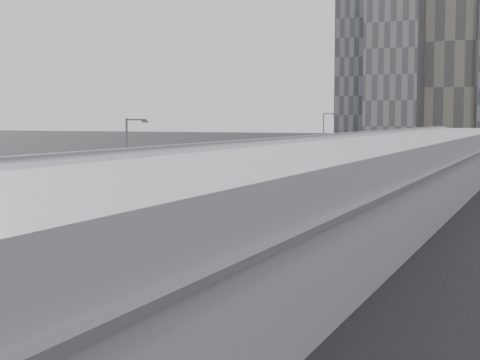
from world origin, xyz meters
The scene contains 21 objects.
sidewalk centered at (9.00, 55.00, 0.06)m, with size 10.00×170.00×0.12m, color gray.
lane_line centered at (-1.50, 55.00, 0.01)m, with size 0.12×160.00×0.02m, color gold.
depot centered at (12.99, 55.00, 3.51)m, with size 12.45×160.40×7.20m.
bus_1 centered at (2.46, 20.14, 1.64)m, with size 3.43×13.39×3.88m.
bus_2 centered at (1.62, 33.07, 1.55)m, with size 2.92×12.66×3.68m.
bus_3 centered at (2.64, 46.97, 1.51)m, with size 3.06×12.35×3.58m.
bus_4 centered at (2.44, 62.10, 1.67)m, with size 3.35×13.61×3.95m.
bus_5 centered at (2.16, 75.28, 1.69)m, with size 3.61×13.82×4.00m.
bus_6 centered at (2.06, 89.51, 1.64)m, with size 3.75×13.46×3.88m.
bus_7 centered at (1.89, 102.10, 1.72)m, with size 3.61×14.05×4.07m.
bus_8 centered at (1.92, 117.03, 1.65)m, with size 3.06×13.40×3.90m.
bus_9 centered at (1.85, 131.94, 1.60)m, with size 2.89×13.01×3.79m.
bus_10 centered at (2.24, 144.57, 1.68)m, with size 3.45×13.75×3.98m.
tree_1 centered at (5.84, 29.72, 3.06)m, with size 1.92×1.92×4.04m.
tree_2 centered at (6.25, 58.25, 3.50)m, with size 1.10×1.10×4.20m.
tree_3 centered at (6.10, 83.75, 3.63)m, with size 1.39×1.39×4.40m.
tree_4 centered at (5.97, 102.67, 2.81)m, with size 1.65×1.65×3.66m.
street_lamp_near centered at (-4.44, 40.12, 5.03)m, with size 2.04×0.22×8.69m.
street_lamp_far centered at (-3.80, 93.02, 5.43)m, with size 2.04×0.22×9.46m.
shipping_container centered at (-5.15, 108.60, 1.34)m, with size 2.51×6.46×2.67m, color #134017.
suv centered at (-5.03, 132.22, 0.79)m, with size 2.62×5.69×1.58m, color black.
Camera 1 is at (27.05, -10.78, 8.72)m, focal length 55.00 mm.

